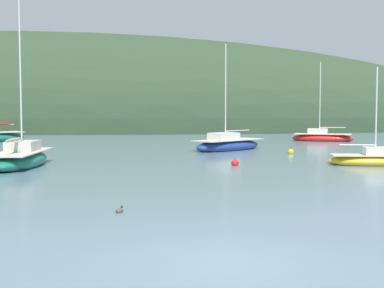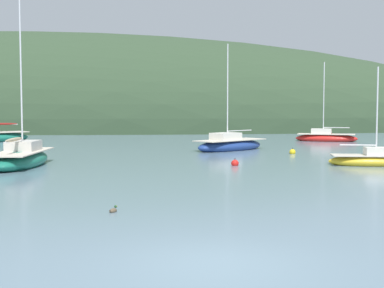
{
  "view_description": "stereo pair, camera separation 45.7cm",
  "coord_description": "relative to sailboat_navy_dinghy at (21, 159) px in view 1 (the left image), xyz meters",
  "views": [
    {
      "loc": [
        -1.23,
        -11.46,
        3.35
      ],
      "look_at": [
        0.0,
        20.0,
        1.2
      ],
      "focal_mm": 50.91,
      "sensor_mm": 36.0,
      "label": 1
    },
    {
      "loc": [
        -0.77,
        -11.48,
        3.35
      ],
      "look_at": [
        0.0,
        20.0,
        1.2
      ],
      "focal_mm": 50.91,
      "sensor_mm": 36.0,
      "label": 2
    }
  ],
  "objects": [
    {
      "name": "far_shoreline_hill",
      "position": [
        -15.53,
        51.92,
        -0.32
      ],
      "size": [
        150.0,
        36.0,
        32.49
      ],
      "color": "#2D422B",
      "rests_on": "ground"
    },
    {
      "name": "sailboat_yellow_far",
      "position": [
        23.36,
        22.01,
        -0.06
      ],
      "size": [
        6.26,
        3.82,
        7.93
      ],
      "color": "red",
      "rests_on": "ground"
    },
    {
      "name": "ground_plane",
      "position": [
        9.7,
        -19.4,
        -0.43
      ],
      "size": [
        400.0,
        400.0,
        0.0
      ],
      "primitive_type": "plane",
      "color": "slate"
    },
    {
      "name": "mooring_buoy_inner",
      "position": [
        12.15,
        -0.01,
        -0.31
      ],
      "size": [
        0.44,
        0.44,
        0.54
      ],
      "color": "red",
      "rests_on": "ground"
    },
    {
      "name": "sailboat_navy_dinghy",
      "position": [
        0.0,
        0.0,
        0.0
      ],
      "size": [
        2.52,
        7.06,
        10.14
      ],
      "color": "#196B56",
      "rests_on": "ground"
    },
    {
      "name": "duck_lone_left",
      "position": [
        6.84,
        -13.67,
        -0.38
      ],
      "size": [
        0.31,
        0.41,
        0.24
      ],
      "color": "brown",
      "rests_on": "ground"
    },
    {
      "name": "sailboat_teal_outer",
      "position": [
        20.05,
        -0.07,
        -0.12
      ],
      "size": [
        5.05,
        2.26,
        5.81
      ],
      "color": "gold",
      "rests_on": "ground"
    },
    {
      "name": "sailboat_red_portside",
      "position": [
        12.91,
        11.16,
        -0.02
      ],
      "size": [
        6.54,
        6.27,
        8.41
      ],
      "color": "navy",
      "rests_on": "ground"
    },
    {
      "name": "mooring_buoy_outer",
      "position": [
        17.09,
        7.75,
        -0.31
      ],
      "size": [
        0.44,
        0.44,
        0.54
      ],
      "color": "yellow",
      "rests_on": "ground"
    }
  ]
}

